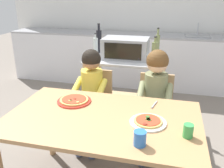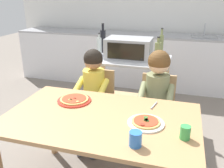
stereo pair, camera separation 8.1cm
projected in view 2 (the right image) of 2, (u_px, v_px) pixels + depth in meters
The scene contains 19 objects.
ground_plane at pixel (132, 123), 3.18m from camera, with size 12.13×12.13×0.00m, color slate.
back_wall_tiled at pixel (156, 6), 4.38m from camera, with size 5.41×0.14×2.70m.
kitchen_counter at pixel (150, 60), 4.33m from camera, with size 4.87×0.60×1.11m.
kitchen_island_cart at pixel (129, 81), 2.99m from camera, with size 0.93×0.61×0.86m.
toaster_oven at pixel (129, 48), 2.85m from camera, with size 0.52×0.35×0.24m.
bottle_brown_beer at pixel (103, 41), 3.13m from camera, with size 0.07×0.07×0.37m.
bottle_clear_vinegar at pixel (99, 46), 3.03m from camera, with size 0.06×0.06×0.27m.
bottle_tall_green_wine at pixel (161, 46), 2.87m from camera, with size 0.05×0.05×0.35m.
bottle_slim_sauce at pixel (158, 53), 2.64m from camera, with size 0.07×0.07×0.29m.
dining_table at pixel (101, 127), 1.86m from camera, with size 1.44×0.88×0.73m.
dining_chair_left at pixel (96, 102), 2.66m from camera, with size 0.36×0.36×0.81m.
dining_chair_right at pixel (156, 109), 2.49m from camera, with size 0.36×0.36×0.81m.
child_in_yellow_shirt at pixel (92, 88), 2.48m from camera, with size 0.32×0.42×1.05m.
child_in_olive_shirt at pixel (156, 92), 2.31m from camera, with size 0.32×0.42×1.08m.
pizza_plate_red_rimmed at pixel (74, 100), 2.08m from camera, with size 0.29×0.29×0.03m.
pizza_plate_white at pixel (146, 122), 1.72m from camera, with size 0.26×0.26×0.03m.
drinking_cup_blue at pixel (135, 139), 1.47m from camera, with size 0.08×0.08×0.10m, color blue.
drinking_cup_green at pixel (185, 132), 1.54m from camera, with size 0.07×0.07×0.09m, color green.
serving_spoon at pixel (154, 105), 1.99m from camera, with size 0.01×0.01×0.14m, color #B7BABF.
Camera 2 is at (0.54, -1.53, 1.61)m, focal length 39.24 mm.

